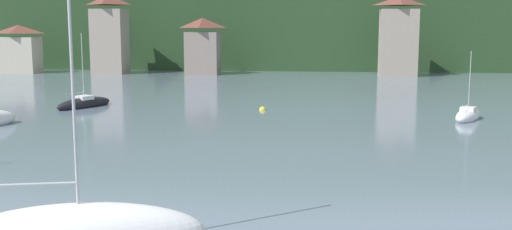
{
  "coord_description": "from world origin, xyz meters",
  "views": [
    {
      "loc": [
        2.47,
        16.33,
        6.53
      ],
      "look_at": [
        0.0,
        40.46,
        2.89
      ],
      "focal_mm": 41.85,
      "sensor_mm": 36.0,
      "label": 1
    }
  ],
  "objects_px": {
    "shore_building_westcentral": "(110,36)",
    "sailboat_far_7": "(468,116)",
    "shore_building_west": "(20,50)",
    "mooring_buoy_near": "(263,110)",
    "sailboat_far_0": "(84,104)",
    "shore_building_central": "(203,47)",
    "shore_building_eastcentral": "(398,38)"
  },
  "relations": [
    {
      "from": "shore_building_west",
      "to": "sailboat_far_0",
      "type": "height_order",
      "value": "shore_building_west"
    },
    {
      "from": "sailboat_far_0",
      "to": "sailboat_far_7",
      "type": "height_order",
      "value": "sailboat_far_0"
    },
    {
      "from": "sailboat_far_0",
      "to": "mooring_buoy_near",
      "type": "distance_m",
      "value": 14.53
    },
    {
      "from": "shore_building_central",
      "to": "shore_building_eastcentral",
      "type": "xyz_separation_m",
      "value": [
        25.94,
        -0.26,
        1.34
      ]
    },
    {
      "from": "shore_building_west",
      "to": "shore_building_westcentral",
      "type": "height_order",
      "value": "shore_building_westcentral"
    },
    {
      "from": "sailboat_far_0",
      "to": "shore_building_westcentral",
      "type": "bearing_deg",
      "value": 41.8
    },
    {
      "from": "shore_building_west",
      "to": "sailboat_far_7",
      "type": "xyz_separation_m",
      "value": [
        51.96,
        -37.16,
        -2.95
      ]
    },
    {
      "from": "sailboat_far_0",
      "to": "shore_building_central",
      "type": "bearing_deg",
      "value": 20.29
    },
    {
      "from": "shore_building_westcentral",
      "to": "sailboat_far_0",
      "type": "bearing_deg",
      "value": -74.04
    },
    {
      "from": "shore_building_westcentral",
      "to": "sailboat_far_7",
      "type": "relative_size",
      "value": 2.09
    },
    {
      "from": "mooring_buoy_near",
      "to": "shore_building_west",
      "type": "bearing_deg",
      "value": 137.75
    },
    {
      "from": "shore_building_west",
      "to": "shore_building_central",
      "type": "xyz_separation_m",
      "value": [
        25.94,
        0.22,
        0.45
      ]
    },
    {
      "from": "shore_building_central",
      "to": "sailboat_far_7",
      "type": "xyz_separation_m",
      "value": [
        26.03,
        -37.39,
        -3.4
      ]
    },
    {
      "from": "shore_building_westcentral",
      "to": "shore_building_eastcentral",
      "type": "distance_m",
      "value": 38.91
    },
    {
      "from": "shore_building_central",
      "to": "mooring_buoy_near",
      "type": "distance_m",
      "value": 35.99
    },
    {
      "from": "sailboat_far_0",
      "to": "sailboat_far_7",
      "type": "distance_m",
      "value": 29.53
    },
    {
      "from": "shore_building_eastcentral",
      "to": "shore_building_westcentral",
      "type": "bearing_deg",
      "value": 179.57
    },
    {
      "from": "shore_building_westcentral",
      "to": "sailboat_far_0",
      "type": "distance_m",
      "value": 35.56
    },
    {
      "from": "sailboat_far_0",
      "to": "shore_building_eastcentral",
      "type": "bearing_deg",
      "value": -15.2
    },
    {
      "from": "shore_building_west",
      "to": "mooring_buoy_near",
      "type": "relative_size",
      "value": 12.57
    },
    {
      "from": "shore_building_central",
      "to": "sailboat_far_7",
      "type": "relative_size",
      "value": 1.48
    },
    {
      "from": "shore_building_eastcentral",
      "to": "sailboat_far_0",
      "type": "xyz_separation_m",
      "value": [
        -29.22,
        -33.57,
        -4.73
      ]
    },
    {
      "from": "shore_building_west",
      "to": "shore_building_central",
      "type": "bearing_deg",
      "value": 0.49
    },
    {
      "from": "shore_building_eastcentral",
      "to": "mooring_buoy_near",
      "type": "relative_size",
      "value": 19.45
    },
    {
      "from": "shore_building_west",
      "to": "mooring_buoy_near",
      "type": "bearing_deg",
      "value": -42.25
    },
    {
      "from": "shore_building_westcentral",
      "to": "shore_building_eastcentral",
      "type": "relative_size",
      "value": 1.04
    },
    {
      "from": "sailboat_far_7",
      "to": "shore_building_eastcentral",
      "type": "bearing_deg",
      "value": 28.81
    },
    {
      "from": "shore_building_westcentral",
      "to": "shore_building_eastcentral",
      "type": "xyz_separation_m",
      "value": [
        38.91,
        -0.29,
        -0.19
      ]
    },
    {
      "from": "mooring_buoy_near",
      "to": "sailboat_far_0",
      "type": "bearing_deg",
      "value": 179.36
    },
    {
      "from": "shore_building_central",
      "to": "shore_building_eastcentral",
      "type": "distance_m",
      "value": 25.97
    },
    {
      "from": "shore_building_central",
      "to": "sailboat_far_0",
      "type": "distance_m",
      "value": 34.16
    },
    {
      "from": "shore_building_eastcentral",
      "to": "sailboat_far_0",
      "type": "relative_size",
      "value": 1.64
    }
  ]
}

